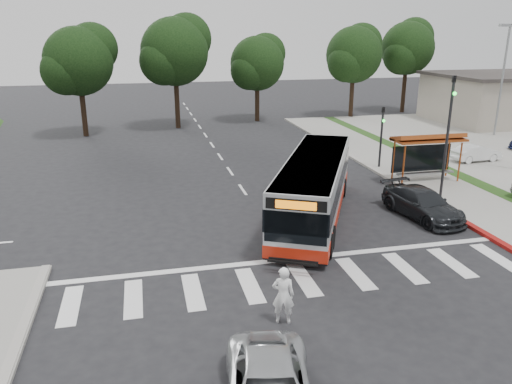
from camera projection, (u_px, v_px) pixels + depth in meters
name	position (u px, v px, depth m)	size (l,w,h in m)	color
ground	(269.00, 228.00, 22.62)	(140.00, 140.00, 0.00)	black
sidewalk_east	(402.00, 168.00, 32.39)	(4.00, 40.00, 0.12)	gray
curb_east	(374.00, 170.00, 31.95)	(0.30, 40.00, 0.15)	#9E9991
curb_east_red	(471.00, 226.00, 22.68)	(0.32, 6.00, 0.15)	maroon
commercial_building	(509.00, 99.00, 48.80)	(14.00, 10.00, 4.40)	#A79B8C
crosswalk_ladder	(304.00, 279.00, 17.98)	(18.00, 2.60, 0.01)	silver
bus_shelter	(427.00, 143.00, 28.96)	(4.20, 1.60, 2.86)	#9B4319
traffic_signal_ne_tall	(448.00, 129.00, 24.88)	(0.18, 0.37, 6.50)	black
traffic_signal_ne_short	(382.00, 131.00, 31.80)	(0.18, 0.37, 4.00)	black
lot_light_mid	(504.00, 65.00, 40.81)	(1.90, 0.35, 9.01)	gray
tree_ne_a	(354.00, 54.00, 50.14)	(6.16, 5.74, 9.30)	black
tree_ne_b	(408.00, 47.00, 53.34)	(6.16, 5.74, 10.02)	black
tree_north_a	(175.00, 50.00, 44.25)	(6.60, 6.15, 10.17)	black
tree_north_b	(258.00, 63.00, 48.21)	(5.72, 5.33, 8.43)	black
tree_north_c	(79.00, 60.00, 40.87)	(6.16, 5.74, 9.30)	black
transit_bus	(314.00, 188.00, 23.53)	(2.45, 11.29, 2.92)	#BABDBF
pedestrian	(283.00, 295.00, 15.06)	(0.68, 0.44, 1.86)	white
dark_sedan	(422.00, 204.00, 23.80)	(1.92, 4.73, 1.37)	#212427
parked_car_1	(476.00, 153.00, 33.85)	(1.18, 3.39, 1.12)	white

